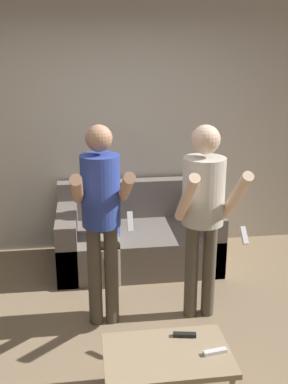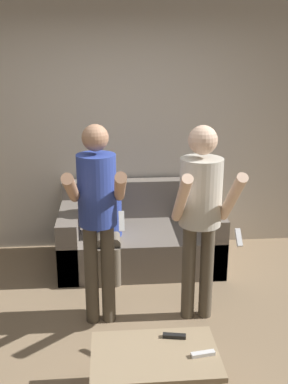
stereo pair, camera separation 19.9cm
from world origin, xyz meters
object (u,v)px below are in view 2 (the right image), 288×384
(couch, at_px, (140,238))
(person_seated, at_px, (107,218))
(person_standing_right, at_px, (201,204))
(remote_far, at_px, (174,336))
(remote_near, at_px, (203,354))
(person_standing_left, at_px, (97,207))
(coffee_table, at_px, (155,359))

(couch, height_order, person_seated, person_seated)
(person_standing_right, bearing_deg, remote_far, -111.67)
(remote_near, xyz_separation_m, remote_far, (-0.15, 0.19, 0.00))
(couch, height_order, person_standing_left, person_standing_left)
(coffee_table, xyz_separation_m, remote_near, (0.29, -0.05, 0.05))
(couch, relative_size, person_standing_left, 0.99)
(couch, distance_m, coffee_table, 2.01)
(couch, xyz_separation_m, person_standing_left, (-0.40, -1.09, 0.74))
(remote_near, bearing_deg, couch, 96.69)
(person_standing_left, xyz_separation_m, remote_near, (0.64, -0.96, -0.63))
(couch, bearing_deg, remote_near, -83.31)
(remote_near, relative_size, remote_far, 1.00)
(remote_near, bearing_deg, person_standing_right, 80.68)
(person_seated, relative_size, coffee_table, 1.40)
(person_standing_left, distance_m, remote_far, 1.11)
(couch, bearing_deg, remote_far, -87.17)
(remote_far, bearing_deg, person_standing_left, 122.62)
(person_standing_right, distance_m, remote_far, 1.04)
(couch, distance_m, remote_near, 2.07)
(coffee_table, distance_m, remote_far, 0.21)
(couch, bearing_deg, coffee_table, -91.41)
(couch, height_order, remote_far, couch)
(person_standing_left, height_order, person_standing_right, person_standing_left)
(person_standing_left, height_order, remote_far, person_standing_left)
(person_standing_left, distance_m, coffee_table, 1.19)
(person_seated, bearing_deg, remote_far, -75.42)
(coffee_table, relative_size, remote_near, 5.14)
(person_standing_right, distance_m, remote_near, 1.16)
(person_seated, height_order, coffee_table, person_seated)
(person_standing_left, distance_m, person_standing_right, 0.80)
(remote_near, bearing_deg, person_standing_left, 123.69)
(person_standing_right, bearing_deg, couch, 110.22)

